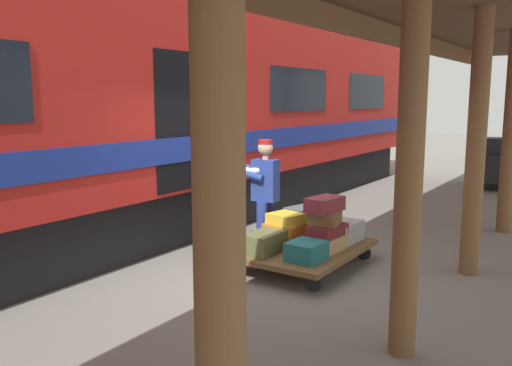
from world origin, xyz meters
The scene contains 18 objects.
ground_plane centered at (0.00, 0.00, 0.00)m, with size 60.00×60.00×0.00m, color slate.
platform_canopy centered at (-1.96, 0.00, 3.24)m, with size 3.20×19.50×3.56m.
train_car centered at (3.24, 0.00, 2.06)m, with size 3.02×19.90×4.00m.
luggage_cart centered at (-0.09, -0.38, 0.24)m, with size 1.37×1.91×0.28m.
suitcase_tan_vintage centered at (-0.39, -0.38, 0.38)m, with size 0.39×0.60×0.19m, color tan.
suitcase_orange_carryall centered at (0.22, -0.38, 0.43)m, with size 0.48×0.48×0.29m, color #CC6B23.
suitcase_olive_duffel centered at (0.22, 0.14, 0.42)m, with size 0.37×0.63×0.27m, color brown.
suitcase_teal_softside centered at (-0.39, 0.14, 0.40)m, with size 0.41×0.45×0.24m, color #1E666B.
suitcase_cream_canvas centered at (0.22, -0.91, 0.42)m, with size 0.39×0.47×0.28m, color beige.
suitcase_gray_aluminum centered at (-0.39, -0.91, 0.42)m, with size 0.41×0.63×0.29m, color #9EA0A5.
suitcase_slate_roller centered at (0.19, -0.88, 0.64)m, with size 0.38×0.51×0.16m, color #4C515B.
suitcase_maroon_trunk centered at (-0.41, -0.42, 0.55)m, with size 0.33×0.54×0.15m, color maroon.
suitcase_yellow_case centered at (0.21, -0.36, 0.65)m, with size 0.41×0.39×0.14m, color gold.
suitcase_brown_leather centered at (-0.37, -0.42, 0.72)m, with size 0.37×0.39×0.18m, color brown.
suitcase_burgundy_valise centered at (-0.37, -0.40, 0.90)m, with size 0.32×0.53×0.19m, color maroon.
porter_in_overalls centered at (0.67, -0.52, 0.93)m, with size 0.69×0.47×1.70m.
porter_by_door centered at (1.17, -0.37, 0.93)m, with size 0.74×0.62×1.70m.
baggage_tug centered at (-1.09, -8.95, 0.63)m, with size 1.43×1.89×1.30m.
Camera 1 is at (-3.43, 5.83, 2.28)m, focal length 37.35 mm.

